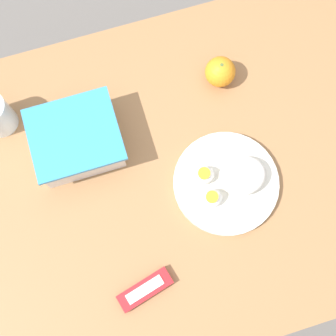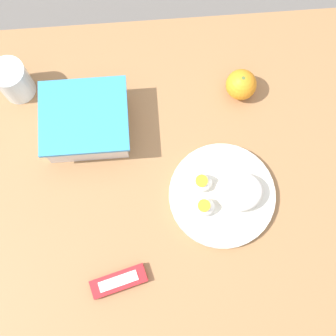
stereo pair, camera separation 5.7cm
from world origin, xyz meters
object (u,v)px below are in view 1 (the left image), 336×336
(food_container, at_px, (77,141))
(candy_bar, at_px, (145,290))
(orange_fruit, at_px, (220,72))
(rice_plate, at_px, (229,181))

(food_container, height_order, candy_bar, food_container)
(orange_fruit, bearing_deg, candy_bar, -126.16)
(food_container, bearing_deg, rice_plate, -31.91)
(orange_fruit, height_order, rice_plate, orange_fruit)
(orange_fruit, relative_size, candy_bar, 0.57)
(food_container, height_order, rice_plate, food_container)
(orange_fruit, distance_m, candy_bar, 0.53)
(food_container, xyz_separation_m, candy_bar, (0.05, -0.36, -0.03))
(rice_plate, distance_m, candy_bar, 0.30)
(food_container, distance_m, rice_plate, 0.35)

